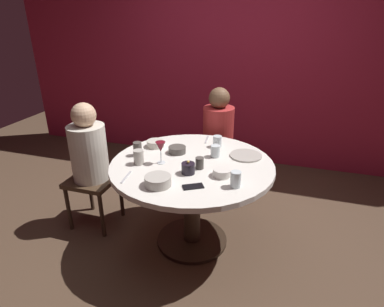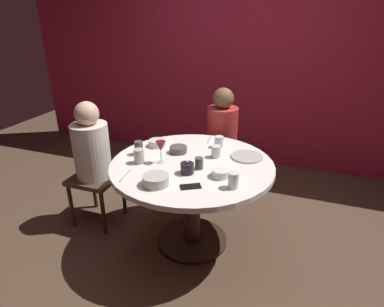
# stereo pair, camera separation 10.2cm
# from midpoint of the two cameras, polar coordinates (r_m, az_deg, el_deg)

# --- Properties ---
(ground_plane) EXTENTS (8.00, 8.00, 0.00)m
(ground_plane) POSITION_cam_midpoint_polar(r_m,az_deg,el_deg) (2.92, -1.04, -15.09)
(ground_plane) COLOR #4C3828
(back_wall) EXTENTS (6.00, 0.10, 2.60)m
(back_wall) POSITION_cam_midpoint_polar(r_m,az_deg,el_deg) (4.13, 7.39, 16.16)
(back_wall) COLOR maroon
(back_wall) RESTS_ON ground
(dining_table) EXTENTS (1.28, 1.28, 0.75)m
(dining_table) POSITION_cam_midpoint_polar(r_m,az_deg,el_deg) (2.60, -1.13, -4.96)
(dining_table) COLOR silver
(dining_table) RESTS_ON ground
(seated_diner_left) EXTENTS (0.40, 0.40, 1.16)m
(seated_diner_left) POSITION_cam_midpoint_polar(r_m,az_deg,el_deg) (2.94, -18.67, 0.15)
(seated_diner_left) COLOR #3F2D1E
(seated_diner_left) RESTS_ON ground
(seated_diner_back) EXTENTS (0.40, 0.40, 1.16)m
(seated_diner_back) POSITION_cam_midpoint_polar(r_m,az_deg,el_deg) (3.33, 3.76, 4.15)
(seated_diner_back) COLOR #3F2D1E
(seated_diner_back) RESTS_ON ground
(candle_holder) EXTENTS (0.10, 0.10, 0.10)m
(candle_holder) POSITION_cam_midpoint_polar(r_m,az_deg,el_deg) (2.35, -1.93, -2.62)
(candle_holder) COLOR black
(candle_holder) RESTS_ON dining_table
(wine_glass) EXTENTS (0.08, 0.08, 0.18)m
(wine_glass) POSITION_cam_midpoint_polar(r_m,az_deg,el_deg) (2.48, -6.73, 1.01)
(wine_glass) COLOR silver
(wine_glass) RESTS_ON dining_table
(dinner_plate) EXTENTS (0.26, 0.26, 0.01)m
(dinner_plate) POSITION_cam_midpoint_polar(r_m,az_deg,el_deg) (2.66, 8.38, -0.36)
(dinner_plate) COLOR #B2ADA3
(dinner_plate) RESTS_ON dining_table
(cell_phone) EXTENTS (0.16, 0.13, 0.01)m
(cell_phone) POSITION_cam_midpoint_polar(r_m,az_deg,el_deg) (2.18, -1.16, -5.85)
(cell_phone) COLOR black
(cell_phone) RESTS_ON dining_table
(bowl_serving_large) EXTENTS (0.14, 0.14, 0.05)m
(bowl_serving_large) POSITION_cam_midpoint_polar(r_m,az_deg,el_deg) (2.70, -3.71, 0.65)
(bowl_serving_large) COLOR #4C4742
(bowl_serving_large) RESTS_ON dining_table
(bowl_salad_center) EXTENTS (0.15, 0.15, 0.06)m
(bowl_salad_center) POSITION_cam_midpoint_polar(r_m,az_deg,el_deg) (2.84, -7.48, 1.73)
(bowl_salad_center) COLOR beige
(bowl_salad_center) RESTS_ON dining_table
(bowl_small_white) EXTENTS (0.13, 0.13, 0.06)m
(bowl_small_white) POSITION_cam_midpoint_polar(r_m,az_deg,el_deg) (2.32, 4.06, -3.35)
(bowl_small_white) COLOR silver
(bowl_small_white) RESTS_ON dining_table
(bowl_sauce_side) EXTENTS (0.18, 0.18, 0.07)m
(bowl_sauce_side) POSITION_cam_midpoint_polar(r_m,az_deg,el_deg) (2.21, -7.35, -4.81)
(bowl_sauce_side) COLOR #B2ADA3
(bowl_sauce_side) RESTS_ON dining_table
(cup_near_candle) EXTENTS (0.08, 0.08, 0.10)m
(cup_near_candle) POSITION_cam_midpoint_polar(r_m,az_deg,el_deg) (2.81, 3.43, 2.13)
(cup_near_candle) COLOR silver
(cup_near_candle) RESTS_ON dining_table
(cup_by_left_diner) EXTENTS (0.06, 0.06, 0.09)m
(cup_by_left_diner) POSITION_cam_midpoint_polar(r_m,az_deg,el_deg) (2.41, 0.13, -1.71)
(cup_by_left_diner) COLOR #4C4742
(cup_by_left_diner) RESTS_ON dining_table
(cup_by_right_diner) EXTENTS (0.07, 0.07, 0.10)m
(cup_by_right_diner) POSITION_cam_midpoint_polar(r_m,az_deg,el_deg) (2.61, 2.99, 0.42)
(cup_by_right_diner) COLOR silver
(cup_by_right_diner) RESTS_ON dining_table
(cup_center_front) EXTENTS (0.07, 0.07, 0.11)m
(cup_center_front) POSITION_cam_midpoint_polar(r_m,az_deg,el_deg) (2.68, -10.65, 0.80)
(cup_center_front) COLOR #4C4742
(cup_center_front) RESTS_ON dining_table
(cup_far_edge) EXTENTS (0.07, 0.07, 0.11)m
(cup_far_edge) POSITION_cam_midpoint_polar(r_m,az_deg,el_deg) (2.18, 6.36, -4.56)
(cup_far_edge) COLOR silver
(cup_far_edge) RESTS_ON dining_table
(cup_beside_wine) EXTENTS (0.08, 0.08, 0.11)m
(cup_beside_wine) POSITION_cam_midpoint_polar(r_m,az_deg,el_deg) (2.52, -10.51, -0.64)
(cup_beside_wine) COLOR #B2ADA3
(cup_beside_wine) RESTS_ON dining_table
(fork_near_plate) EXTENTS (0.04, 0.18, 0.01)m
(fork_near_plate) POSITION_cam_midpoint_polar(r_m,az_deg,el_deg) (2.36, -12.73, -4.06)
(fork_near_plate) COLOR #B7B7BC
(fork_near_plate) RESTS_ON dining_table
(knife_near_plate) EXTENTS (0.04, 0.18, 0.01)m
(knife_near_plate) POSITION_cam_midpoint_polar(r_m,az_deg,el_deg) (2.98, 1.64, 2.49)
(knife_near_plate) COLOR #B7B7BC
(knife_near_plate) RESTS_ON dining_table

